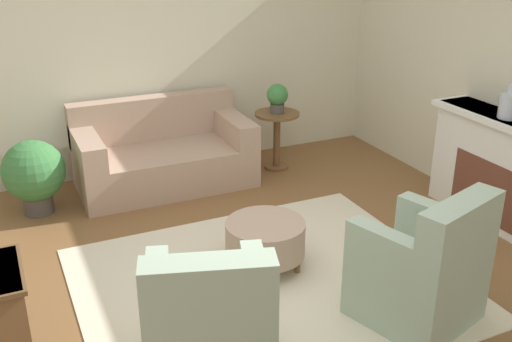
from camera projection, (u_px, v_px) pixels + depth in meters
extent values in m
plane|color=brown|center=(268.00, 285.00, 4.78)|extent=(16.00, 16.00, 0.00)
cube|color=beige|center=(157.00, 47.00, 6.65)|extent=(9.62, 0.12, 2.80)
cube|color=beige|center=(268.00, 284.00, 4.77)|extent=(2.91, 2.49, 0.01)
cube|color=tan|center=(165.00, 167.00, 6.52)|extent=(1.85, 0.97, 0.43)
cube|color=tan|center=(153.00, 117.00, 6.67)|extent=(1.85, 0.20, 0.48)
cube|color=tan|center=(87.00, 148.00, 6.06)|extent=(0.24, 0.93, 0.27)
cube|color=tan|center=(234.00, 128.00, 6.69)|extent=(0.24, 0.93, 0.27)
cube|color=brown|center=(179.00, 198.00, 6.21)|extent=(1.67, 0.05, 0.06)
cube|color=#9EB29E|center=(209.00, 305.00, 3.26)|extent=(0.77, 0.41, 0.56)
cube|color=#9EB29E|center=(257.00, 290.00, 3.61)|extent=(0.35, 0.72, 0.31)
cube|color=#9EB29E|center=(157.00, 298.00, 3.54)|extent=(0.35, 0.72, 0.31)
cube|color=brown|center=(208.00, 338.00, 4.09)|extent=(0.65, 0.25, 0.06)
cube|color=#9EB29E|center=(415.00, 288.00, 4.31)|extent=(0.93, 0.94, 0.45)
cube|color=#9EB29E|center=(458.00, 240.00, 3.93)|extent=(0.77, 0.41, 0.56)
cube|color=#9EB29E|center=(441.00, 227.00, 4.37)|extent=(0.35, 0.72, 0.31)
cube|color=#9EB29E|center=(392.00, 255.00, 3.99)|extent=(0.35, 0.72, 0.31)
cube|color=brown|center=(374.00, 291.00, 4.62)|extent=(0.65, 0.25, 0.06)
cylinder|color=tan|center=(265.00, 238.00, 4.92)|extent=(0.66, 0.66, 0.28)
cylinder|color=brown|center=(253.00, 276.00, 4.76)|extent=(0.05, 0.05, 0.12)
cylinder|color=brown|center=(297.00, 266.00, 4.91)|extent=(0.05, 0.05, 0.12)
cylinder|color=brown|center=(234.00, 253.00, 5.09)|extent=(0.05, 0.05, 0.12)
cylinder|color=brown|center=(276.00, 244.00, 5.24)|extent=(0.05, 0.05, 0.12)
cylinder|color=brown|center=(277.00, 114.00, 6.82)|extent=(0.51, 0.51, 0.03)
cylinder|color=brown|center=(277.00, 142.00, 6.95)|extent=(0.08, 0.08, 0.65)
cylinder|color=brown|center=(276.00, 166.00, 7.07)|extent=(0.28, 0.28, 0.03)
cube|color=white|center=(501.00, 171.00, 5.60)|extent=(0.36, 1.46, 1.05)
cube|color=brown|center=(485.00, 189.00, 5.60)|extent=(0.02, 0.80, 0.58)
cube|color=white|center=(508.00, 121.00, 5.40)|extent=(0.44, 1.56, 0.05)
cylinder|color=silver|center=(510.00, 106.00, 5.35)|extent=(0.20, 0.20, 0.22)
cylinder|color=#4C4742|center=(277.00, 108.00, 6.80)|extent=(0.16, 0.16, 0.11)
sphere|color=#3D7F42|center=(277.00, 95.00, 6.74)|extent=(0.24, 0.24, 0.24)
cylinder|color=#4C4742|center=(39.00, 204.00, 5.94)|extent=(0.29, 0.29, 0.19)
sphere|color=#3D7F42|center=(34.00, 171.00, 5.81)|extent=(0.60, 0.60, 0.60)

